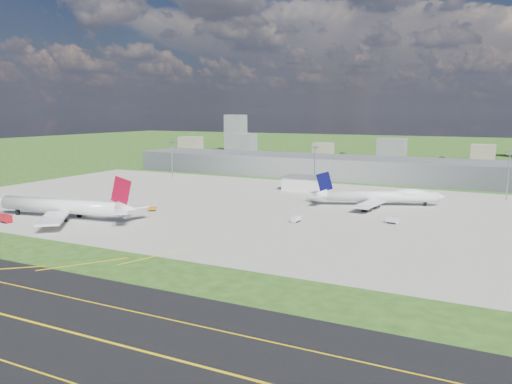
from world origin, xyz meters
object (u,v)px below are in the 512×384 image
at_px(airliner_red_twin, 65,207).
at_px(van_white_far, 392,221).
at_px(airliner_blue_quad, 381,196).
at_px(tug_yellow, 152,209).
at_px(van_white_near, 296,219).
at_px(fire_truck, 5,219).

relative_size(airliner_red_twin, van_white_far, 14.78).
height_order(airliner_blue_quad, tug_yellow, airliner_blue_quad).
relative_size(airliner_blue_quad, van_white_near, 11.11).
height_order(fire_truck, van_white_near, fire_truck).
xyz_separation_m(airliner_red_twin, tug_yellow, (23.43, 31.44, -4.48)).
xyz_separation_m(fire_truck, tug_yellow, (41.69, 48.40, -0.69)).
height_order(van_white_near, van_white_far, van_white_near).
bearing_deg(van_white_near, airliner_blue_quad, -17.71).
distance_m(airliner_red_twin, tug_yellow, 39.47).
bearing_deg(airliner_red_twin, fire_truck, 35.15).
relative_size(airliner_blue_quad, van_white_far, 12.58).
relative_size(fire_truck, van_white_far, 1.56).
xyz_separation_m(van_white_near, van_white_far, (38.11, 15.53, -0.13)).
height_order(fire_truck, van_white_far, fire_truck).
distance_m(airliner_red_twin, van_white_far, 143.88).
bearing_deg(fire_truck, tug_yellow, 56.91).
height_order(airliner_red_twin, van_white_near, airliner_red_twin).
relative_size(airliner_red_twin, tug_yellow, 16.37).
xyz_separation_m(airliner_red_twin, fire_truck, (-18.26, -16.96, -3.79)).
bearing_deg(van_white_near, tug_yellow, 102.65).
xyz_separation_m(fire_truck, van_white_near, (113.12, 56.23, -0.30)).
height_order(airliner_red_twin, van_white_far, airliner_red_twin).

